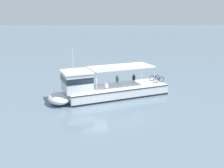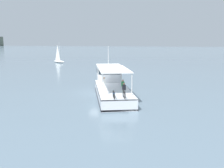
# 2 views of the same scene
# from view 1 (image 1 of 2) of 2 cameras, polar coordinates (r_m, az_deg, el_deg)

# --- Properties ---
(ground_plane) EXTENTS (400.00, 400.00, 0.00)m
(ground_plane) POSITION_cam_1_polar(r_m,az_deg,el_deg) (24.79, -4.05, -4.34)
(ground_plane) COLOR slate
(ferry_main) EXTENTS (13.05, 6.66, 5.32)m
(ferry_main) POSITION_cam_1_polar(r_m,az_deg,el_deg) (25.93, -2.07, -1.05)
(ferry_main) COLOR silver
(ferry_main) RESTS_ON ground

